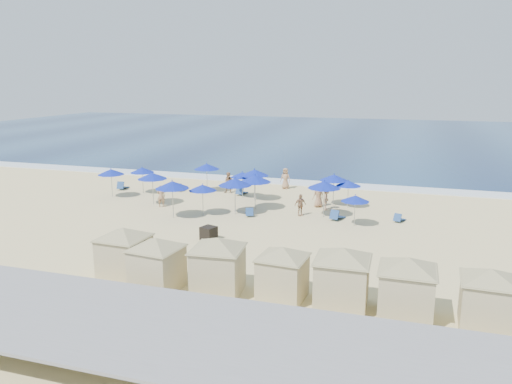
% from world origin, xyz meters
% --- Properties ---
extents(ground, '(160.00, 160.00, 0.00)m').
position_xyz_m(ground, '(0.00, 0.00, 0.00)').
color(ground, beige).
rests_on(ground, ground).
extents(ocean, '(160.00, 80.00, 0.06)m').
position_xyz_m(ocean, '(0.00, 55.00, 0.03)').
color(ocean, '#0E2850').
rests_on(ocean, ground).
extents(surf_line, '(160.00, 2.50, 0.08)m').
position_xyz_m(surf_line, '(0.00, 15.50, 0.04)').
color(surf_line, white).
rests_on(surf_line, ground).
extents(seawall, '(160.00, 6.10, 1.22)m').
position_xyz_m(seawall, '(0.00, -13.50, 0.65)').
color(seawall, gray).
rests_on(seawall, ground).
extents(trash_bin, '(1.01, 1.01, 0.80)m').
position_xyz_m(trash_bin, '(-1.25, -2.46, 0.40)').
color(trash_bin, black).
rests_on(trash_bin, ground).
extents(cabana_0, '(4.44, 4.44, 2.79)m').
position_xyz_m(cabana_0, '(-2.79, -9.13, 1.60)').
color(cabana_0, '#C7B688').
rests_on(cabana_0, ground).
extents(cabana_1, '(4.30, 4.30, 2.71)m').
position_xyz_m(cabana_1, '(-0.64, -9.85, 1.55)').
color(cabana_1, '#C7B688').
rests_on(cabana_1, ground).
extents(cabana_2, '(4.54, 4.54, 2.86)m').
position_xyz_m(cabana_2, '(2.14, -9.36, 1.64)').
color(cabana_2, '#C7B688').
rests_on(cabana_2, ground).
extents(cabana_3, '(4.16, 4.16, 2.62)m').
position_xyz_m(cabana_3, '(5.06, -9.08, 1.50)').
color(cabana_3, '#C7B688').
rests_on(cabana_3, ground).
extents(cabana_4, '(4.63, 4.63, 2.91)m').
position_xyz_m(cabana_4, '(7.64, -9.14, 1.66)').
color(cabana_4, '#C7B688').
rests_on(cabana_4, ground).
extents(cabana_5, '(4.55, 4.55, 2.85)m').
position_xyz_m(cabana_5, '(10.24, -9.39, 1.63)').
color(cabana_5, '#C7B688').
rests_on(cabana_5, ground).
extents(cabana_6, '(4.30, 4.30, 2.70)m').
position_xyz_m(cabana_6, '(13.24, -9.31, 1.54)').
color(cabana_6, '#C7B688').
rests_on(cabana_6, ground).
extents(umbrella_0, '(2.02, 2.02, 2.29)m').
position_xyz_m(umbrella_0, '(-11.41, 7.39, 1.99)').
color(umbrella_0, '#A5A8AD').
rests_on(umbrella_0, ground).
extents(umbrella_1, '(2.13, 2.13, 2.42)m').
position_xyz_m(umbrella_1, '(-13.08, 5.36, 2.10)').
color(umbrella_1, '#A5A8AD').
rests_on(umbrella_1, ground).
extents(umbrella_2, '(2.20, 2.20, 2.51)m').
position_xyz_m(umbrella_2, '(-6.53, 9.68, 2.17)').
color(umbrella_2, '#A5A8AD').
rests_on(umbrella_2, ground).
extents(umbrella_3, '(2.27, 2.27, 2.58)m').
position_xyz_m(umbrella_3, '(-8.69, 4.24, 2.24)').
color(umbrella_3, '#A5A8AD').
rests_on(umbrella_3, ground).
extents(umbrella_4, '(1.92, 1.92, 2.18)m').
position_xyz_m(umbrella_4, '(-2.91, 8.47, 1.89)').
color(umbrella_4, '#A5A8AD').
rests_on(umbrella_4, ground).
extents(umbrella_5, '(2.39, 2.39, 2.72)m').
position_xyz_m(umbrella_5, '(-1.72, 3.47, 2.36)').
color(umbrella_5, '#A5A8AD').
rests_on(umbrella_5, ground).
extents(umbrella_6, '(2.00, 2.00, 2.28)m').
position_xyz_m(umbrella_6, '(-3.84, 2.63, 1.97)').
color(umbrella_6, '#A5A8AD').
rests_on(umbrella_6, ground).
extents(umbrella_7, '(2.37, 2.37, 2.69)m').
position_xyz_m(umbrella_7, '(-0.75, 5.12, 2.34)').
color(umbrella_7, '#A5A8AD').
rests_on(umbrella_7, ground).
extents(umbrella_8, '(2.33, 2.33, 2.65)m').
position_xyz_m(umbrella_8, '(4.41, 4.69, 2.30)').
color(umbrella_8, '#A5A8AD').
rests_on(umbrella_8, ground).
extents(umbrella_9, '(2.20, 2.20, 2.51)m').
position_xyz_m(umbrella_9, '(4.55, 8.08, 2.17)').
color(umbrella_9, '#A5A8AD').
rests_on(umbrella_9, ground).
extents(umbrella_10, '(1.89, 1.89, 2.15)m').
position_xyz_m(umbrella_10, '(5.69, 7.78, 1.86)').
color(umbrella_10, '#A5A8AD').
rests_on(umbrella_10, ground).
extents(umbrella_11, '(1.87, 1.87, 2.13)m').
position_xyz_m(umbrella_11, '(6.73, 3.13, 1.85)').
color(umbrella_11, '#A5A8AD').
rests_on(umbrella_11, ground).
extents(umbrella_12, '(2.27, 2.27, 2.58)m').
position_xyz_m(umbrella_12, '(-1.69, 7.89, 2.24)').
color(umbrella_12, '#A5A8AD').
rests_on(umbrella_12, ground).
extents(umbrella_13, '(2.38, 2.38, 2.71)m').
position_xyz_m(umbrella_13, '(-5.49, 1.27, 2.35)').
color(umbrella_13, '#A5A8AD').
rests_on(umbrella_13, ground).
extents(beach_chair_0, '(0.79, 1.45, 0.76)m').
position_xyz_m(beach_chair_0, '(-13.95, 8.21, 0.26)').
color(beach_chair_0, navy).
rests_on(beach_chair_0, ground).
extents(beach_chair_1, '(0.71, 1.35, 0.71)m').
position_xyz_m(beach_chair_1, '(-8.86, 9.23, 0.25)').
color(beach_chair_1, navy).
rests_on(beach_chair_1, ground).
extents(beach_chair_2, '(0.67, 1.43, 0.77)m').
position_xyz_m(beach_chair_2, '(-3.34, 9.41, 0.27)').
color(beach_chair_2, navy).
rests_on(beach_chair_2, ground).
extents(beach_chair_3, '(0.91, 1.30, 0.66)m').
position_xyz_m(beach_chair_3, '(-0.61, 3.34, 0.23)').
color(beach_chair_3, navy).
rests_on(beach_chair_3, ground).
extents(beach_chair_4, '(1.01, 1.49, 0.75)m').
position_xyz_m(beach_chair_4, '(5.41, 4.23, 0.26)').
color(beach_chair_4, navy).
rests_on(beach_chair_4, ground).
extents(beach_chair_5, '(0.88, 1.25, 0.63)m').
position_xyz_m(beach_chair_5, '(9.51, 5.02, 0.22)').
color(beach_chair_5, navy).
rests_on(beach_chair_5, ground).
extents(beachgoer_0, '(0.70, 0.57, 1.66)m').
position_xyz_m(beachgoer_0, '(-7.78, 3.79, 0.83)').
color(beachgoer_0, '#A87E5D').
rests_on(beachgoer_0, ground).
extents(beachgoer_1, '(0.93, 0.76, 1.79)m').
position_xyz_m(beachgoer_1, '(-4.53, 9.67, 0.90)').
color(beachgoer_1, '#A87E5D').
rests_on(beachgoer_1, ground).
extents(beachgoer_2, '(0.91, 0.91, 1.56)m').
position_xyz_m(beachgoer_2, '(2.78, 4.51, 0.78)').
color(beachgoer_2, '#A87E5D').
rests_on(beachgoer_2, ground).
extents(beachgoer_3, '(0.67, 1.10, 1.65)m').
position_xyz_m(beachgoer_3, '(4.27, 6.72, 0.82)').
color(beachgoer_3, '#A87E5D').
rests_on(beachgoer_3, ground).
extents(beachgoer_4, '(0.96, 0.70, 1.83)m').
position_xyz_m(beachgoer_4, '(-0.42, 12.81, 0.91)').
color(beachgoer_4, '#A87E5D').
rests_on(beachgoer_4, ground).
extents(beachgoer_5, '(1.05, 1.04, 1.83)m').
position_xyz_m(beachgoer_5, '(3.54, 7.32, 0.92)').
color(beachgoer_5, '#A87E5D').
rests_on(beachgoer_5, ground).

